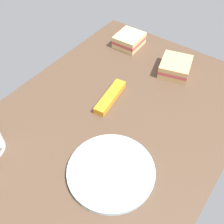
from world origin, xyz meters
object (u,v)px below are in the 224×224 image
at_px(sandwich_main, 129,40).
at_px(snack_bar, 110,97).
at_px(plate_of_food, 111,171).
at_px(sandwich_side, 175,67).

distance_m(sandwich_main, snack_bar, 0.30).
height_order(plate_of_food, snack_bar, snack_bar).
bearing_deg(sandwich_side, snack_bar, 157.09).
bearing_deg(snack_bar, plate_of_food, -151.59).
bearing_deg(snack_bar, sandwich_side, -31.19).
height_order(plate_of_food, sandwich_side, sandwich_side).
xyz_separation_m(plate_of_food, sandwich_side, (0.44, 0.05, 0.02)).
height_order(sandwich_main, sandwich_side, same).
xyz_separation_m(plate_of_food, snack_bar, (0.20, 0.15, 0.00)).
bearing_deg(sandwich_main, plate_of_food, -150.97).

